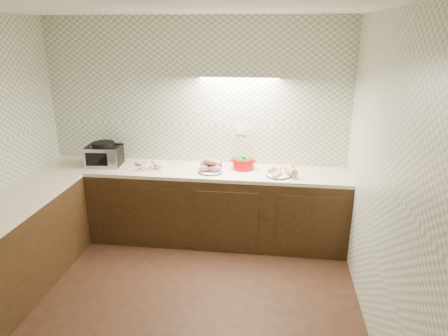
# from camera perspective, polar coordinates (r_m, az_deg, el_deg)

# --- Properties ---
(room) EXTENTS (3.60, 3.60, 2.60)m
(room) POSITION_cam_1_polar(r_m,az_deg,el_deg) (3.07, -10.71, 3.46)
(room) COLOR black
(room) RESTS_ON ground
(counter) EXTENTS (3.60, 3.60, 0.90)m
(counter) POSITION_cam_1_polar(r_m,az_deg,el_deg) (4.33, -15.70, -8.99)
(counter) COLOR black
(counter) RESTS_ON ground
(toaster_oven) EXTENTS (0.42, 0.34, 0.28)m
(toaster_oven) POSITION_cam_1_polar(r_m,az_deg,el_deg) (4.97, -16.77, 1.85)
(toaster_oven) COLOR black
(toaster_oven) RESTS_ON counter
(parsnip_pile) EXTENTS (0.39, 0.37, 0.08)m
(parsnip_pile) POSITION_cam_1_polar(r_m,az_deg,el_deg) (4.81, -10.32, 0.58)
(parsnip_pile) COLOR beige
(parsnip_pile) RESTS_ON counter
(sweet_potato_plate) EXTENTS (0.29, 0.29, 0.17)m
(sweet_potato_plate) POSITION_cam_1_polar(r_m,az_deg,el_deg) (4.55, -1.96, 0.17)
(sweet_potato_plate) COLOR #151A3E
(sweet_potato_plate) RESTS_ON counter
(onion_bowl) EXTENTS (0.14, 0.14, 0.11)m
(onion_bowl) POSITION_cam_1_polar(r_m,az_deg,el_deg) (4.72, -1.21, 0.62)
(onion_bowl) COLOR black
(onion_bowl) RESTS_ON counter
(dutch_oven) EXTENTS (0.31, 0.26, 0.17)m
(dutch_oven) POSITION_cam_1_polar(r_m,az_deg,el_deg) (4.66, 2.76, 0.90)
(dutch_oven) COLOR #C60004
(dutch_oven) RESTS_ON counter
(veg_plate) EXTENTS (0.36, 0.35, 0.13)m
(veg_plate) POSITION_cam_1_polar(r_m,az_deg,el_deg) (4.51, 8.48, -0.41)
(veg_plate) COLOR #151A3E
(veg_plate) RESTS_ON counter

